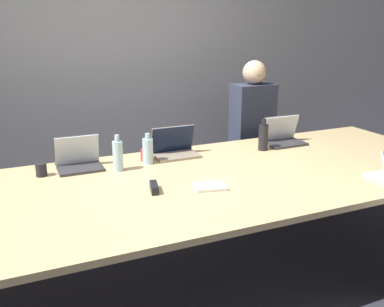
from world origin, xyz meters
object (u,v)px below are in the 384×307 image
(laptop_far_center, at_px, (175,147))
(stapler, at_px, (154,188))
(person_far_right, at_px, (252,136))
(bottle_far_center, at_px, (148,151))
(laptop_far_right, at_px, (282,136))
(laptop_far_midleft, at_px, (79,159))
(bottle_far_midleft, at_px, (118,155))
(cup_far_center, at_px, (146,155))
(cup_far_midleft, at_px, (41,170))
(bottle_far_right, at_px, (263,137))

(laptop_far_center, xyz_separation_m, stapler, (-0.40, -0.65, -0.04))
(laptop_far_center, bearing_deg, person_far_right, 25.54)
(bottle_far_center, relative_size, stapler, 1.49)
(laptop_far_right, height_order, stapler, laptop_far_right)
(laptop_far_midleft, height_order, bottle_far_midleft, bottle_far_midleft)
(laptop_far_right, bearing_deg, bottle_far_center, -177.09)
(cup_far_center, bearing_deg, laptop_far_midleft, 177.11)
(laptop_far_center, distance_m, cup_far_midleft, 1.01)
(stapler, bearing_deg, laptop_far_center, 71.58)
(bottle_far_center, height_order, bottle_far_midleft, bottle_far_midleft)
(bottle_far_right, xyz_separation_m, stapler, (-1.12, -0.50, -0.09))
(laptop_far_center, relative_size, laptop_far_right, 0.99)
(laptop_far_midleft, height_order, stapler, laptop_far_midleft)
(cup_far_center, relative_size, laptop_far_midleft, 0.28)
(bottle_far_right, bearing_deg, bottle_far_center, 177.48)
(laptop_far_right, bearing_deg, cup_far_midleft, -179.25)
(laptop_far_midleft, height_order, bottle_far_right, bottle_far_right)
(laptop_far_center, height_order, bottle_far_right, bottle_far_right)
(stapler, bearing_deg, bottle_far_midleft, 115.08)
(laptop_far_midleft, bearing_deg, laptop_far_center, 0.29)
(cup_far_center, distance_m, bottle_far_center, 0.10)
(laptop_far_midleft, bearing_deg, cup_far_midleft, -166.38)
(laptop_far_center, distance_m, stapler, 0.76)
(cup_far_center, bearing_deg, laptop_far_right, -0.60)
(laptop_far_center, height_order, cup_far_midleft, laptop_far_center)
(person_far_right, bearing_deg, laptop_far_right, -92.42)
(laptop_far_center, relative_size, person_far_right, 0.24)
(laptop_far_midleft, distance_m, laptop_far_right, 1.73)
(person_far_right, height_order, stapler, person_far_right)
(cup_far_center, xyz_separation_m, laptop_far_right, (1.24, -0.01, 0.03))
(person_far_right, xyz_separation_m, stapler, (-1.41, -1.13, 0.09))
(laptop_far_right, bearing_deg, bottle_far_midleft, -175.02)
(stapler, bearing_deg, bottle_far_center, 88.42)
(cup_far_midleft, relative_size, laptop_far_right, 0.26)
(cup_far_midleft, height_order, stapler, cup_far_midleft)
(cup_far_center, xyz_separation_m, cup_far_midleft, (-0.76, -0.04, 0.00))
(cup_far_midleft, bearing_deg, stapler, -43.43)
(laptop_far_midleft, distance_m, bottle_far_midleft, 0.30)
(laptop_far_midleft, height_order, person_far_right, person_far_right)
(laptop_far_right, distance_m, stapler, 1.51)
(laptop_far_midleft, relative_size, laptop_far_right, 0.90)
(laptop_far_right, height_order, person_far_right, person_far_right)
(cup_far_center, height_order, bottle_far_right, bottle_far_right)
(cup_far_center, bearing_deg, person_far_right, 22.16)
(cup_far_midleft, xyz_separation_m, stapler, (0.61, -0.58, -0.02))
(bottle_far_right, bearing_deg, stapler, -155.96)
(laptop_far_midleft, xyz_separation_m, cup_far_midleft, (-0.26, -0.06, -0.02))
(bottle_far_center, height_order, laptop_far_right, laptop_far_right)
(cup_far_midleft, bearing_deg, bottle_far_midleft, -11.46)
(laptop_far_right, distance_m, bottle_far_right, 0.29)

